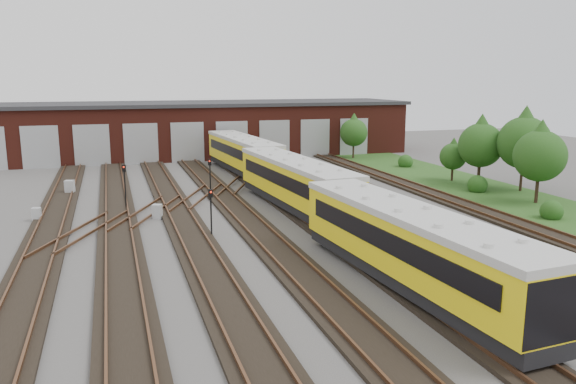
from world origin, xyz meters
name	(u,v)px	position (x,y,z in m)	size (l,w,h in m)	color
ground	(308,245)	(0.00, 0.00, 0.00)	(120.00, 120.00, 0.00)	#42403E
track_network	(302,241)	(-0.17, 0.59, 0.11)	(30.40, 70.00, 0.33)	black
maintenance_shed	(197,128)	(-0.01, 39.97, 3.20)	(51.00, 12.50, 6.35)	#521C14
grass_verge	(485,191)	(19.00, 10.00, 0.03)	(8.00, 55.00, 0.05)	#1D4A18
metro_train	(295,182)	(2.00, 8.39, 1.99)	(3.96, 47.84, 3.24)	black
signal_mast_0	(125,181)	(-9.36, 12.04, 2.05)	(0.26, 0.25, 3.21)	black
signal_mast_1	(211,207)	(-4.83, 3.27, 1.83)	(0.24, 0.23, 2.84)	black
signal_mast_2	(210,172)	(-2.75, 15.51, 1.84)	(0.28, 0.27, 2.85)	black
signal_mast_3	(273,170)	(2.03, 13.94, 1.98)	(0.30, 0.28, 3.06)	black
relay_cabinet_0	(37,214)	(-15.00, 10.42, 0.45)	(0.54, 0.45, 0.89)	#AAADAF
relay_cabinet_1	(70,187)	(-13.46, 19.03, 0.56)	(0.68, 0.56, 1.13)	#AAADAF
relay_cabinet_2	(157,212)	(-7.48, 8.69, 0.48)	(0.58, 0.48, 0.97)	#AAADAF
relay_cabinet_3	(268,186)	(2.02, 15.39, 0.45)	(0.55, 0.45, 0.91)	#AAADAF
relay_cabinet_4	(393,208)	(7.65, 4.54, 0.56)	(0.67, 0.56, 1.12)	#AAADAF
tree_0	(354,129)	(16.71, 31.17, 3.38)	(3.17, 3.17, 5.26)	black
tree_1	(481,140)	(19.85, 12.06, 4.00)	(3.76, 3.76, 6.23)	black
tree_2	(525,136)	(21.77, 9.09, 4.52)	(4.24, 4.24, 7.03)	black
tree_3	(453,153)	(19.10, 14.85, 2.54)	(2.39, 2.39, 3.96)	black
tree_4	(540,150)	(19.72, 4.95, 4.01)	(3.77, 3.77, 6.24)	black
bush_0	(552,208)	(17.30, 0.77, 0.74)	(1.48, 1.48, 1.48)	#1B4012
bush_1	(478,182)	(18.20, 9.90, 0.81)	(1.62, 1.62, 1.62)	#1B4012
bush_2	(406,160)	(19.21, 23.46, 0.77)	(1.54, 1.54, 1.54)	#1B4012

